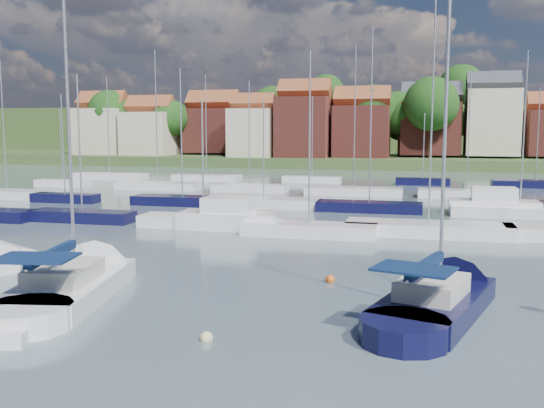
# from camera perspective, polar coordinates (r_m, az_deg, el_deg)

# --- Properties ---
(ground) EXTENTS (260.00, 260.00, 0.00)m
(ground) POSITION_cam_1_polar(r_m,az_deg,el_deg) (60.82, 6.55, 0.47)
(ground) COLOR #4C5F67
(ground) RESTS_ON ground
(sailboat_centre) EXTENTS (5.42, 12.72, 16.72)m
(sailboat_centre) POSITION_cam_1_polar(r_m,az_deg,el_deg) (28.18, -17.24, -6.85)
(sailboat_centre) COLOR silver
(sailboat_centre) RESTS_ON ground
(sailboat_navy) EXTENTS (6.16, 11.73, 15.74)m
(sailboat_navy) POSITION_cam_1_polar(r_m,az_deg,el_deg) (25.21, 15.96, -8.44)
(sailboat_navy) COLOR black
(sailboat_navy) RESTS_ON ground
(buoy_c) EXTENTS (0.49, 0.49, 0.49)m
(buoy_c) POSITION_cam_1_polar(r_m,az_deg,el_deg) (24.47, -22.62, -10.07)
(buoy_c) COLOR #D85914
(buoy_c) RESTS_ON ground
(buoy_d) EXTENTS (0.44, 0.44, 0.44)m
(buoy_d) POSITION_cam_1_polar(r_m,az_deg,el_deg) (20.70, -6.18, -12.69)
(buoy_d) COLOR beige
(buoy_d) RESTS_ON ground
(buoy_e) EXTENTS (0.44, 0.44, 0.44)m
(buoy_e) POSITION_cam_1_polar(r_m,az_deg,el_deg) (28.18, 5.50, -7.30)
(buoy_e) COLOR #D85914
(buoy_e) RESTS_ON ground
(marina_field) EXTENTS (79.62, 41.41, 15.93)m
(marina_field) POSITION_cam_1_polar(r_m,az_deg,el_deg) (55.76, 7.86, 0.29)
(marina_field) COLOR silver
(marina_field) RESTS_ON ground
(far_shore_town) EXTENTS (212.46, 90.00, 22.27)m
(far_shore_town) POSITION_cam_1_polar(r_m,az_deg,el_deg) (152.71, 11.90, 6.07)
(far_shore_town) COLOR #44572B
(far_shore_town) RESTS_ON ground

